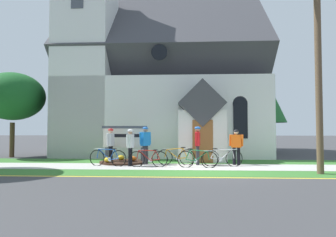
{
  "coord_description": "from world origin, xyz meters",
  "views": [
    {
      "loc": [
        -0.85,
        -11.47,
        1.6
      ],
      "look_at": [
        -1.61,
        2.84,
        2.17
      ],
      "focal_mm": 31.17,
      "sensor_mm": 36.0,
      "label": 1
    }
  ],
  "objects_px": {
    "cyclist_in_orange_jersey": "(130,144)",
    "cyclist_in_red_jersey": "(111,143)",
    "bicycle_red": "(197,159)",
    "utility_pole": "(315,37)",
    "yard_deciduous_tree": "(13,97)",
    "bicycle_yellow": "(176,157)",
    "roadside_conifer": "(260,94)",
    "bicycle_blue": "(222,158)",
    "bicycle_black": "(148,159)",
    "cyclist_in_white_jersey": "(236,144)",
    "cyclist_in_green_jersey": "(198,142)",
    "church_sign": "(124,138)",
    "cyclist_in_blue_jersey": "(145,142)",
    "bicycle_silver": "(108,158)"
  },
  "relations": [
    {
      "from": "cyclist_in_white_jersey",
      "to": "cyclist_in_blue_jersey",
      "type": "distance_m",
      "value": 4.2
    },
    {
      "from": "cyclist_in_orange_jersey",
      "to": "cyclist_in_red_jersey",
      "type": "relative_size",
      "value": 0.98
    },
    {
      "from": "church_sign",
      "to": "yard_deciduous_tree",
      "type": "distance_m",
      "value": 7.97
    },
    {
      "from": "bicycle_red",
      "to": "bicycle_blue",
      "type": "distance_m",
      "value": 1.25
    },
    {
      "from": "cyclist_in_white_jersey",
      "to": "church_sign",
      "type": "bearing_deg",
      "value": 171.54
    },
    {
      "from": "bicycle_yellow",
      "to": "cyclist_in_green_jersey",
      "type": "bearing_deg",
      "value": 2.39
    },
    {
      "from": "cyclist_in_blue_jersey",
      "to": "church_sign",
      "type": "bearing_deg",
      "value": 146.06
    },
    {
      "from": "bicycle_silver",
      "to": "bicycle_blue",
      "type": "xyz_separation_m",
      "value": [
        5.07,
        0.19,
        0.0
      ]
    },
    {
      "from": "yard_deciduous_tree",
      "to": "utility_pole",
      "type": "bearing_deg",
      "value": -20.96
    },
    {
      "from": "bicycle_yellow",
      "to": "cyclist_in_orange_jersey",
      "type": "height_order",
      "value": "cyclist_in_orange_jersey"
    },
    {
      "from": "cyclist_in_blue_jersey",
      "to": "utility_pole",
      "type": "xyz_separation_m",
      "value": [
        6.69,
        -2.56,
        4.02
      ]
    },
    {
      "from": "bicycle_silver",
      "to": "bicycle_yellow",
      "type": "distance_m",
      "value": 3.09
    },
    {
      "from": "bicycle_red",
      "to": "utility_pole",
      "type": "bearing_deg",
      "value": -19.0
    },
    {
      "from": "bicycle_silver",
      "to": "cyclist_in_blue_jersey",
      "type": "bearing_deg",
      "value": 24.27
    },
    {
      "from": "bicycle_red",
      "to": "cyclist_in_green_jersey",
      "type": "distance_m",
      "value": 1.24
    },
    {
      "from": "cyclist_in_white_jersey",
      "to": "bicycle_silver",
      "type": "bearing_deg",
      "value": -173.18
    },
    {
      "from": "bicycle_black",
      "to": "cyclist_in_white_jersey",
      "type": "relative_size",
      "value": 1.05
    },
    {
      "from": "cyclist_in_white_jersey",
      "to": "roadside_conifer",
      "type": "relative_size",
      "value": 0.26
    },
    {
      "from": "cyclist_in_white_jersey",
      "to": "bicycle_red",
      "type": "bearing_deg",
      "value": -150.27
    },
    {
      "from": "cyclist_in_white_jersey",
      "to": "cyclist_in_blue_jersey",
      "type": "relative_size",
      "value": 0.93
    },
    {
      "from": "bicycle_black",
      "to": "cyclist_in_white_jersey",
      "type": "bearing_deg",
      "value": 12.5
    },
    {
      "from": "church_sign",
      "to": "bicycle_red",
      "type": "xyz_separation_m",
      "value": [
        3.51,
        -1.84,
        -0.84
      ]
    },
    {
      "from": "cyclist_in_orange_jersey",
      "to": "roadside_conifer",
      "type": "relative_size",
      "value": 0.26
    },
    {
      "from": "bicycle_red",
      "to": "roadside_conifer",
      "type": "bearing_deg",
      "value": 60.29
    },
    {
      "from": "bicycle_black",
      "to": "yard_deciduous_tree",
      "type": "height_order",
      "value": "yard_deciduous_tree"
    },
    {
      "from": "bicycle_red",
      "to": "bicycle_black",
      "type": "height_order",
      "value": "bicycle_red"
    },
    {
      "from": "utility_pole",
      "to": "bicycle_red",
      "type": "bearing_deg",
      "value": 161.0
    },
    {
      "from": "bicycle_black",
      "to": "cyclist_in_green_jersey",
      "type": "xyz_separation_m",
      "value": [
        2.18,
        0.87,
        0.68
      ]
    },
    {
      "from": "bicycle_blue",
      "to": "cyclist_in_orange_jersey",
      "type": "distance_m",
      "value": 4.12
    },
    {
      "from": "bicycle_blue",
      "to": "cyclist_in_orange_jersey",
      "type": "bearing_deg",
      "value": -178.41
    },
    {
      "from": "church_sign",
      "to": "cyclist_in_white_jersey",
      "type": "distance_m",
      "value": 5.41
    },
    {
      "from": "yard_deciduous_tree",
      "to": "church_sign",
      "type": "bearing_deg",
      "value": -18.66
    },
    {
      "from": "cyclist_in_blue_jersey",
      "to": "yard_deciduous_tree",
      "type": "height_order",
      "value": "yard_deciduous_tree"
    },
    {
      "from": "bicycle_red",
      "to": "roadside_conifer",
      "type": "distance_m",
      "value": 10.51
    },
    {
      "from": "bicycle_red",
      "to": "bicycle_blue",
      "type": "xyz_separation_m",
      "value": [
        1.12,
        0.55,
        0.01
      ]
    },
    {
      "from": "bicycle_yellow",
      "to": "cyclist_in_orange_jersey",
      "type": "relative_size",
      "value": 1.07
    },
    {
      "from": "bicycle_silver",
      "to": "roadside_conifer",
      "type": "height_order",
      "value": "roadside_conifer"
    },
    {
      "from": "bicycle_black",
      "to": "yard_deciduous_tree",
      "type": "distance_m",
      "value": 10.07
    },
    {
      "from": "church_sign",
      "to": "bicycle_black",
      "type": "bearing_deg",
      "value": -50.0
    },
    {
      "from": "bicycle_red",
      "to": "cyclist_in_red_jersey",
      "type": "xyz_separation_m",
      "value": [
        -4.09,
        1.4,
        0.61
      ]
    },
    {
      "from": "cyclist_in_orange_jersey",
      "to": "yard_deciduous_tree",
      "type": "relative_size",
      "value": 0.33
    },
    {
      "from": "cyclist_in_orange_jersey",
      "to": "bicycle_blue",
      "type": "bearing_deg",
      "value": 1.59
    },
    {
      "from": "cyclist_in_white_jersey",
      "to": "cyclist_in_blue_jersey",
      "type": "bearing_deg",
      "value": 179.7
    },
    {
      "from": "cyclist_in_blue_jersey",
      "to": "yard_deciduous_tree",
      "type": "distance_m",
      "value": 9.31
    },
    {
      "from": "bicycle_red",
      "to": "yard_deciduous_tree",
      "type": "relative_size",
      "value": 0.34
    },
    {
      "from": "cyclist_in_green_jersey",
      "to": "cyclist_in_white_jersey",
      "type": "xyz_separation_m",
      "value": [
        1.76,
        0.01,
        -0.1
      ]
    },
    {
      "from": "bicycle_black",
      "to": "bicycle_yellow",
      "type": "relative_size",
      "value": 0.97
    },
    {
      "from": "cyclist_in_red_jersey",
      "to": "yard_deciduous_tree",
      "type": "height_order",
      "value": "yard_deciduous_tree"
    },
    {
      "from": "bicycle_yellow",
      "to": "roadside_conifer",
      "type": "height_order",
      "value": "roadside_conifer"
    },
    {
      "from": "roadside_conifer",
      "to": "bicycle_yellow",
      "type": "bearing_deg",
      "value": -127.59
    }
  ]
}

